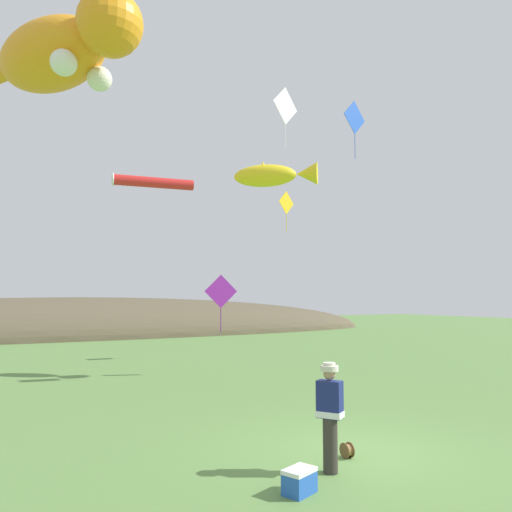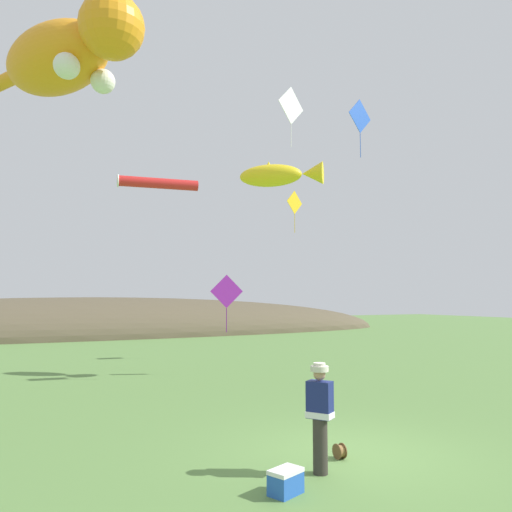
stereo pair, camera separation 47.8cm
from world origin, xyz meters
The scene contains 12 objects.
ground_plane centered at (0.00, 0.00, 0.00)m, with size 120.00×120.00×0.00m, color #5B8442.
distant_hill_ridge centered at (-2.39, 32.81, 0.00)m, with size 53.43×12.67×5.83m.
festival_attendant centered at (-1.10, -0.63, 0.95)m, with size 0.45×0.49×1.77m.
kite_spool centered at (-0.38, -0.15, 0.13)m, with size 0.14×0.27×0.27m.
picnic_cooler centered at (-2.03, -1.12, 0.18)m, with size 0.58×0.49×0.36m.
kite_giant_cat centered at (-4.47, 7.72, 10.11)m, with size 4.42×7.10×2.37m.
kite_fish_windsock centered at (3.32, 8.72, 7.53)m, with size 3.05×2.71×0.99m.
kite_tube_streamer centered at (-1.36, 8.92, 6.77)m, with size 2.76×0.82×0.44m.
kite_diamond_blue centered at (5.35, 6.40, 9.38)m, with size 1.22×0.33×2.15m.
kite_diamond_violet centered at (1.56, 9.71, 3.08)m, with size 1.24×0.25×2.16m.
kite_diamond_white centered at (3.84, 8.73, 10.35)m, with size 1.42×0.55×2.41m.
kite_diamond_gold centered at (6.33, 12.73, 7.40)m, with size 1.07×0.41×2.04m.
Camera 2 is at (-5.71, -7.67, 2.84)m, focal length 35.00 mm.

